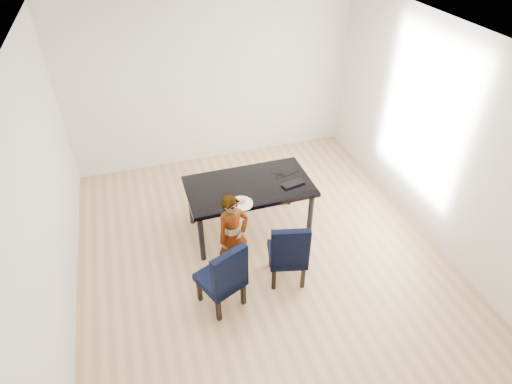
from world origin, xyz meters
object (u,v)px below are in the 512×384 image
object	(u,v)px
chair_left	(220,274)
dining_table	(249,208)
child	(233,235)
plate	(241,204)
chair_right	(287,249)
laptop	(292,182)

from	to	relation	value
chair_left	dining_table	bearing A→B (deg)	35.66
child	plate	bearing A→B (deg)	42.15
chair_right	child	world-z (taller)	child
dining_table	plate	world-z (taller)	plate
chair_left	plate	bearing A→B (deg)	35.39
dining_table	laptop	size ratio (longest dim) A/B	5.04
chair_left	chair_right	world-z (taller)	chair_left
chair_right	laptop	size ratio (longest dim) A/B	2.82
chair_left	chair_right	size ratio (longest dim) A/B	1.01
child	plate	world-z (taller)	child
dining_table	plate	xyz separation A→B (m)	(-0.21, -0.35, 0.38)
chair_right	child	bearing A→B (deg)	165.49
chair_right	plate	size ratio (longest dim) A/B	3.10
chair_left	plate	size ratio (longest dim) A/B	3.13
chair_right	child	size ratio (longest dim) A/B	0.81
dining_table	chair_right	size ratio (longest dim) A/B	1.79
dining_table	child	size ratio (longest dim) A/B	1.44
dining_table	laptop	world-z (taller)	laptop
chair_left	child	xyz separation A→B (m)	(0.27, 0.44, 0.10)
dining_table	plate	bearing A→B (deg)	-120.53
chair_left	child	world-z (taller)	child
chair_right	laptop	bearing A→B (deg)	80.52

